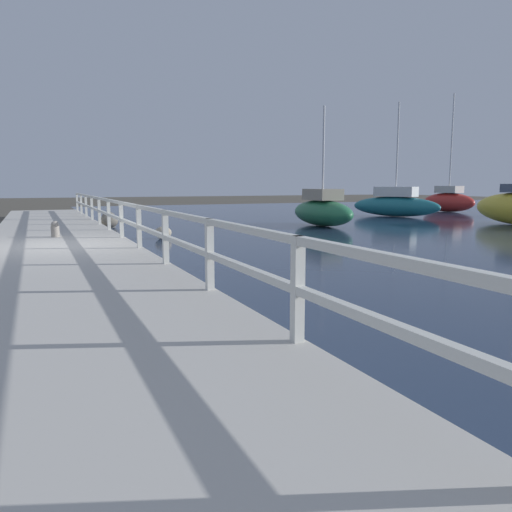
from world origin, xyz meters
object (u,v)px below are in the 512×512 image
Objects in this scene: sailboat_green at (322,211)px; sailboat_red at (448,201)px; mooring_bollard at (55,229)px; sailboat_teal at (395,204)px.

sailboat_red is at bearing 26.01° from sailboat_green.
sailboat_green is at bearing -165.05° from sailboat_red.
mooring_bollard is 11.43m from sailboat_green.
sailboat_red is (13.40, 6.29, 0.07)m from sailboat_green.
mooring_bollard is at bearing -160.19° from sailboat_green.
sailboat_red is (24.21, 10.00, 0.17)m from mooring_bollard.
mooring_bollard is at bearing -167.75° from sailboat_red.
mooring_bollard is 0.07× the size of sailboat_teal.
sailboat_red reaches higher than sailboat_green.
sailboat_green is at bearing -174.73° from sailboat_teal.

